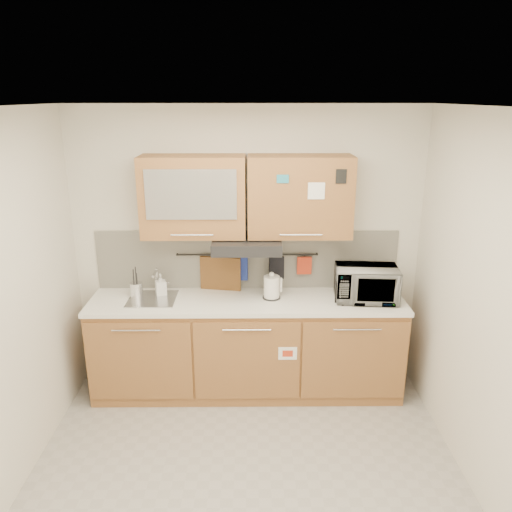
{
  "coord_description": "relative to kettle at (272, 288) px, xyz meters",
  "views": [
    {
      "loc": [
        0.05,
        -2.94,
        2.66
      ],
      "look_at": [
        0.08,
        1.05,
        1.38
      ],
      "focal_mm": 35.0,
      "sensor_mm": 36.0,
      "label": 1
    }
  ],
  "objects": [
    {
      "name": "wall_right",
      "position": [
        1.38,
        -1.22,
        0.28
      ],
      "size": [
        0.0,
        3.0,
        3.0
      ],
      "primitive_type": "plane",
      "rotation": [
        1.57,
        0.0,
        -1.57
      ],
      "color": "silver",
      "rests_on": "ground"
    },
    {
      "name": "utensil_crock",
      "position": [
        -1.22,
        0.02,
        -0.02
      ],
      "size": [
        0.15,
        0.15,
        0.28
      ],
      "rotation": [
        0.0,
        0.0,
        0.41
      ],
      "color": "silver",
      "rests_on": "countertop"
    },
    {
      "name": "sink",
      "position": [
        -1.07,
        -0.02,
        -0.09
      ],
      "size": [
        0.42,
        0.4,
        0.26
      ],
      "color": "silver",
      "rests_on": "countertop"
    },
    {
      "name": "microwave",
      "position": [
        0.84,
        -0.04,
        0.05
      ],
      "size": [
        0.57,
        0.41,
        0.3
      ],
      "primitive_type": "imported",
      "rotation": [
        0.0,
        0.0,
        -0.07
      ],
      "color": "#999999",
      "rests_on": "countertop"
    },
    {
      "name": "base_cabinet",
      "position": [
        -0.22,
        -0.03,
        -0.61
      ],
      "size": [
        2.8,
        0.64,
        0.88
      ],
      "color": "#A5733A",
      "rests_on": "floor"
    },
    {
      "name": "cutting_board",
      "position": [
        -0.47,
        0.21,
        -0.02
      ],
      "size": [
        0.38,
        0.09,
        0.47
      ],
      "primitive_type": "cube",
      "rotation": [
        0.0,
        0.0,
        -0.17
      ],
      "color": "brown",
      "rests_on": "utensil_rail"
    },
    {
      "name": "oven_mitt",
      "position": [
        -0.28,
        0.21,
        0.11
      ],
      "size": [
        0.14,
        0.04,
        0.22
      ],
      "primitive_type": "cube",
      "rotation": [
        0.0,
        0.0,
        -0.09
      ],
      "color": "navy",
      "rests_on": "utensil_rail"
    },
    {
      "name": "countertop",
      "position": [
        -0.22,
        -0.03,
        -0.12
      ],
      "size": [
        2.82,
        0.62,
        0.04
      ],
      "primitive_type": "cube",
      "color": "white",
      "rests_on": "base_cabinet"
    },
    {
      "name": "ceiling",
      "position": [
        -0.22,
        -1.22,
        1.58
      ],
      "size": [
        3.2,
        3.2,
        0.0
      ],
      "primitive_type": "plane",
      "rotation": [
        3.14,
        0.0,
        0.0
      ],
      "color": "white",
      "rests_on": "wall_back"
    },
    {
      "name": "toaster",
      "position": [
        0.68,
        -0.06,
        -0.0
      ],
      "size": [
        0.26,
        0.18,
        0.19
      ],
      "rotation": [
        0.0,
        0.0,
        -0.16
      ],
      "color": "black",
      "rests_on": "countertop"
    },
    {
      "name": "range_hood",
      "position": [
        -0.22,
        0.03,
        0.4
      ],
      "size": [
        0.6,
        0.46,
        0.1
      ],
      "primitive_type": "cube",
      "color": "black",
      "rests_on": "upper_cabinets"
    },
    {
      "name": "backsplash",
      "position": [
        -0.22,
        0.26,
        0.18
      ],
      "size": [
        2.8,
        0.02,
        0.56
      ],
      "primitive_type": "cube",
      "color": "silver",
      "rests_on": "countertop"
    },
    {
      "name": "utensil_rail",
      "position": [
        -0.22,
        0.23,
        0.24
      ],
      "size": [
        1.3,
        0.02,
        0.02
      ],
      "primitive_type": "cylinder",
      "rotation": [
        0.0,
        1.57,
        0.0
      ],
      "color": "black",
      "rests_on": "backsplash"
    },
    {
      "name": "dark_pouch",
      "position": [
        0.05,
        0.21,
        0.11
      ],
      "size": [
        0.14,
        0.07,
        0.21
      ],
      "primitive_type": "cube",
      "rotation": [
        0.0,
        0.0,
        0.2
      ],
      "color": "black",
      "rests_on": "utensil_rail"
    },
    {
      "name": "floor",
      "position": [
        -0.22,
        -1.22,
        -1.02
      ],
      "size": [
        3.2,
        3.2,
        0.0
      ],
      "primitive_type": "plane",
      "color": "#9E9993",
      "rests_on": "ground"
    },
    {
      "name": "soap_bottle",
      "position": [
        -1.01,
        0.08,
        0.0
      ],
      "size": [
        0.12,
        0.12,
        0.2
      ],
      "primitive_type": "imported",
      "rotation": [
        0.0,
        0.0,
        0.34
      ],
      "color": "#999999",
      "rests_on": "countertop"
    },
    {
      "name": "pot_holder",
      "position": [
        0.31,
        0.21,
        0.14
      ],
      "size": [
        0.14,
        0.03,
        0.17
      ],
      "primitive_type": "cube",
      "rotation": [
        0.0,
        0.0,
        0.05
      ],
      "color": "#B32F17",
      "rests_on": "utensil_rail"
    },
    {
      "name": "wall_back",
      "position": [
        -0.22,
        0.28,
        0.28
      ],
      "size": [
        3.2,
        0.0,
        3.2
      ],
      "primitive_type": "plane",
      "rotation": [
        1.57,
        0.0,
        0.0
      ],
      "color": "silver",
      "rests_on": "ground"
    },
    {
      "name": "upper_cabinets",
      "position": [
        -0.23,
        0.1,
        0.81
      ],
      "size": [
        1.82,
        0.37,
        0.7
      ],
      "color": "#A5733A",
      "rests_on": "wall_back"
    },
    {
      "name": "kettle",
      "position": [
        0.0,
        0.0,
        0.0
      ],
      "size": [
        0.19,
        0.19,
        0.25
      ],
      "rotation": [
        0.0,
        0.0,
        0.43
      ],
      "color": "white",
      "rests_on": "countertop"
    }
  ]
}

